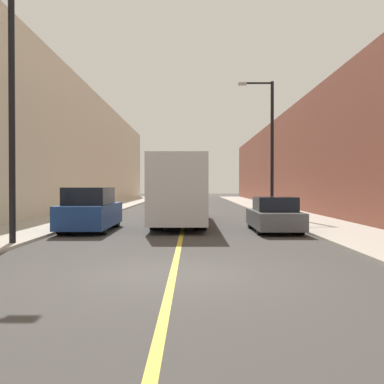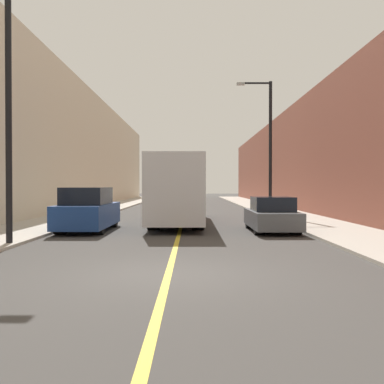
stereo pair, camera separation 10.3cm
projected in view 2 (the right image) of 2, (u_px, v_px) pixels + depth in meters
name	position (u px, v px, depth m)	size (l,w,h in m)	color
ground_plane	(170.00, 274.00, 9.76)	(200.00, 200.00, 0.00)	#3F3D3A
sidewalk_left	(112.00, 207.00, 39.77)	(3.35, 72.00, 0.10)	#B2AA9E
sidewalk_right	(263.00, 207.00, 39.73)	(3.35, 72.00, 0.10)	#B2AA9E
building_row_left	(71.00, 149.00, 39.71)	(4.00, 72.00, 10.43)	beige
building_row_right	(304.00, 161.00, 39.67)	(4.00, 72.00, 8.29)	brown
road_center_line	(187.00, 207.00, 39.75)	(0.16, 72.00, 0.01)	gold
bus	(180.00, 189.00, 23.11)	(2.45, 11.94, 3.24)	silver
parked_suv_left	(89.00, 211.00, 19.08)	(1.92, 4.99, 1.85)	navy
car_right_near	(273.00, 216.00, 18.74)	(1.81, 4.38, 1.46)	#51565B
street_lamp_left	(15.00, 98.00, 14.24)	(2.18, 0.24, 8.27)	black
street_lamp_right	(269.00, 141.00, 27.40)	(2.18, 0.24, 8.19)	black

